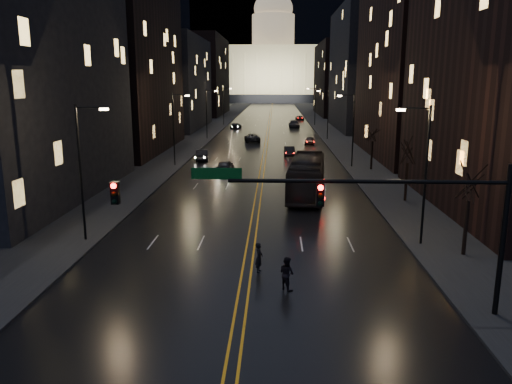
# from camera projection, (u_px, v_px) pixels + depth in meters

# --- Properties ---
(ground) EXTENTS (900.00, 900.00, 0.00)m
(ground) POSITION_uv_depth(u_px,v_px,m) (241.00, 312.00, 22.96)
(ground) COLOR black
(ground) RESTS_ON ground
(road) EXTENTS (20.00, 320.00, 0.02)m
(road) POSITION_uv_depth(u_px,v_px,m) (270.00, 117.00, 149.76)
(road) COLOR black
(road) RESTS_ON ground
(sidewalk_left) EXTENTS (8.00, 320.00, 0.16)m
(sidewalk_left) POSITION_uv_depth(u_px,v_px,m) (224.00, 116.00, 150.28)
(sidewalk_left) COLOR black
(sidewalk_left) RESTS_ON ground
(sidewalk_right) EXTENTS (8.00, 320.00, 0.16)m
(sidewalk_right) POSITION_uv_depth(u_px,v_px,m) (317.00, 117.00, 149.22)
(sidewalk_right) COLOR black
(sidewalk_right) RESTS_ON ground
(center_line) EXTENTS (0.62, 320.00, 0.01)m
(center_line) POSITION_uv_depth(u_px,v_px,m) (270.00, 117.00, 149.76)
(center_line) COLOR orange
(center_line) RESTS_ON road
(building_left_near) EXTENTS (12.00, 28.00, 22.00)m
(building_left_near) POSITION_uv_depth(u_px,v_px,m) (14.00, 74.00, 42.82)
(building_left_near) COLOR black
(building_left_near) RESTS_ON ground
(building_left_mid) EXTENTS (12.00, 30.00, 28.00)m
(building_left_mid) POSITION_uv_depth(u_px,v_px,m) (123.00, 56.00, 73.39)
(building_left_mid) COLOR black
(building_left_mid) RESTS_ON ground
(building_left_far) EXTENTS (12.00, 34.00, 20.00)m
(building_left_far) POSITION_uv_depth(u_px,v_px,m) (175.00, 83.00, 111.32)
(building_left_far) COLOR black
(building_left_far) RESTS_ON ground
(building_left_dist) EXTENTS (12.00, 40.00, 24.00)m
(building_left_dist) POSITION_uv_depth(u_px,v_px,m) (205.00, 76.00, 157.71)
(building_left_dist) COLOR black
(building_left_dist) RESTS_ON ground
(building_right_tall) EXTENTS (12.00, 30.00, 38.00)m
(building_right_tall) POSITION_uv_depth(u_px,v_px,m) (421.00, 16.00, 66.81)
(building_right_tall) COLOR black
(building_right_tall) RESTS_ON ground
(building_right_mid) EXTENTS (12.00, 34.00, 26.00)m
(building_right_mid) POSITION_uv_depth(u_px,v_px,m) (365.00, 69.00, 109.08)
(building_right_mid) COLOR black
(building_right_mid) RESTS_ON ground
(building_right_dist) EXTENTS (12.00, 40.00, 22.00)m
(building_right_dist) POSITION_uv_depth(u_px,v_px,m) (338.00, 79.00, 156.34)
(building_right_dist) COLOR black
(building_right_dist) RESTS_ON ground
(mountain_ridge) EXTENTS (520.00, 60.00, 130.00)m
(mountain_ridge) POSITION_uv_depth(u_px,v_px,m) (327.00, 8.00, 378.01)
(mountain_ridge) COLOR black
(mountain_ridge) RESTS_ON ground
(capitol) EXTENTS (90.00, 50.00, 58.50)m
(capitol) POSITION_uv_depth(u_px,v_px,m) (273.00, 68.00, 263.09)
(capitol) COLOR black
(capitol) RESTS_ON ground
(traffic_signal) EXTENTS (17.29, 0.45, 7.00)m
(traffic_signal) POSITION_uv_depth(u_px,v_px,m) (375.00, 206.00, 21.62)
(traffic_signal) COLOR black
(traffic_signal) RESTS_ON ground
(streetlamp_right_near) EXTENTS (2.13, 0.25, 9.00)m
(streetlamp_right_near) POSITION_uv_depth(u_px,v_px,m) (423.00, 168.00, 31.20)
(streetlamp_right_near) COLOR black
(streetlamp_right_near) RESTS_ON ground
(streetlamp_left_near) EXTENTS (2.13, 0.25, 9.00)m
(streetlamp_left_near) POSITION_uv_depth(u_px,v_px,m) (83.00, 166.00, 32.02)
(streetlamp_left_near) COLOR black
(streetlamp_left_near) RESTS_ON ground
(streetlamp_right_mid) EXTENTS (2.13, 0.25, 9.00)m
(streetlamp_right_mid) POSITION_uv_depth(u_px,v_px,m) (352.00, 126.00, 60.46)
(streetlamp_right_mid) COLOR black
(streetlamp_right_mid) RESTS_ON ground
(streetlamp_left_mid) EXTENTS (2.13, 0.25, 9.00)m
(streetlamp_left_mid) POSITION_uv_depth(u_px,v_px,m) (175.00, 126.00, 61.28)
(streetlamp_left_mid) COLOR black
(streetlamp_left_mid) RESTS_ON ground
(streetlamp_right_far) EXTENTS (2.13, 0.25, 9.00)m
(streetlamp_right_far) POSITION_uv_depth(u_px,v_px,m) (327.00, 112.00, 89.73)
(streetlamp_right_far) COLOR black
(streetlamp_right_far) RESTS_ON ground
(streetlamp_left_far) EXTENTS (2.13, 0.25, 9.00)m
(streetlamp_left_far) POSITION_uv_depth(u_px,v_px,m) (208.00, 111.00, 90.54)
(streetlamp_left_far) COLOR black
(streetlamp_left_far) RESTS_ON ground
(streetlamp_right_dist) EXTENTS (2.13, 0.25, 9.00)m
(streetlamp_right_dist) POSITION_uv_depth(u_px,v_px,m) (314.00, 104.00, 118.99)
(streetlamp_right_dist) COLOR black
(streetlamp_right_dist) RESTS_ON ground
(streetlamp_left_dist) EXTENTS (2.13, 0.25, 9.00)m
(streetlamp_left_dist) POSITION_uv_depth(u_px,v_px,m) (224.00, 104.00, 119.81)
(streetlamp_left_dist) COLOR black
(streetlamp_left_dist) RESTS_ON ground
(tree_right_near) EXTENTS (2.40, 2.40, 6.65)m
(tree_right_near) POSITION_uv_depth(u_px,v_px,m) (470.00, 184.00, 29.29)
(tree_right_near) COLOR black
(tree_right_near) RESTS_ON ground
(tree_right_mid) EXTENTS (2.40, 2.40, 6.65)m
(tree_right_mid) POSITION_uv_depth(u_px,v_px,m) (408.00, 151.00, 42.94)
(tree_right_mid) COLOR black
(tree_right_mid) RESTS_ON ground
(tree_right_far) EXTENTS (2.40, 2.40, 6.65)m
(tree_right_far) POSITION_uv_depth(u_px,v_px,m) (373.00, 133.00, 58.55)
(tree_right_far) COLOR black
(tree_right_far) RESTS_ON ground
(bus) EXTENTS (4.31, 13.07, 3.57)m
(bus) POSITION_uv_depth(u_px,v_px,m) (307.00, 176.00, 46.33)
(bus) COLOR black
(bus) RESTS_ON ground
(oncoming_car_a) EXTENTS (1.95, 4.36, 1.46)m
(oncoming_car_a) POSITION_uv_depth(u_px,v_px,m) (225.00, 166.00, 58.40)
(oncoming_car_a) COLOR black
(oncoming_car_a) RESTS_ON ground
(oncoming_car_b) EXTENTS (2.13, 4.67, 1.48)m
(oncoming_car_b) POSITION_uv_depth(u_px,v_px,m) (202.00, 155.00, 66.92)
(oncoming_car_b) COLOR black
(oncoming_car_b) RESTS_ON ground
(oncoming_car_c) EXTENTS (3.15, 5.67, 1.50)m
(oncoming_car_c) POSITION_uv_depth(u_px,v_px,m) (252.00, 138.00, 87.19)
(oncoming_car_c) COLOR black
(oncoming_car_c) RESTS_ON ground
(oncoming_car_d) EXTENTS (2.50, 4.92, 1.37)m
(oncoming_car_d) POSITION_uv_depth(u_px,v_px,m) (236.00, 126.00, 111.28)
(oncoming_car_d) COLOR black
(oncoming_car_d) RESTS_ON ground
(receding_car_a) EXTENTS (1.57, 4.20, 1.37)m
(receding_car_a) POSITION_uv_depth(u_px,v_px,m) (289.00, 151.00, 70.83)
(receding_car_a) COLOR black
(receding_car_a) RESTS_ON ground
(receding_car_b) EXTENTS (2.05, 4.22, 1.39)m
(receding_car_b) POSITION_uv_depth(u_px,v_px,m) (310.00, 141.00, 83.47)
(receding_car_b) COLOR black
(receding_car_b) RESTS_ON ground
(receding_car_c) EXTENTS (2.46, 5.70, 1.63)m
(receding_car_c) POSITION_uv_depth(u_px,v_px,m) (294.00, 124.00, 114.03)
(receding_car_c) COLOR black
(receding_car_c) RESTS_ON ground
(receding_car_d) EXTENTS (2.28, 4.61, 1.26)m
(receding_car_d) POSITION_uv_depth(u_px,v_px,m) (300.00, 118.00, 135.90)
(receding_car_d) COLOR black
(receding_car_d) RESTS_ON ground
(pedestrian_a) EXTENTS (0.52, 0.69, 1.70)m
(pedestrian_a) POSITION_uv_depth(u_px,v_px,m) (259.00, 258.00, 27.62)
(pedestrian_a) COLOR black
(pedestrian_a) RESTS_ON ground
(pedestrian_b) EXTENTS (0.92, 0.94, 1.75)m
(pedestrian_b) POSITION_uv_depth(u_px,v_px,m) (287.00, 273.00, 25.32)
(pedestrian_b) COLOR black
(pedestrian_b) RESTS_ON ground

